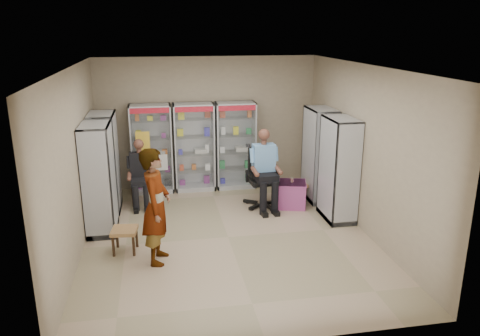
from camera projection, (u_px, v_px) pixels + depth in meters
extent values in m
plane|color=tan|center=(228.00, 237.00, 8.40)|extent=(6.00, 6.00, 0.00)
cube|color=tan|center=(208.00, 123.00, 10.79)|extent=(5.00, 0.02, 3.00)
cube|color=tan|center=(269.00, 228.00, 5.14)|extent=(5.00, 0.02, 3.00)
cube|color=tan|center=(74.00, 164.00, 7.54)|extent=(0.02, 6.00, 3.00)
cube|color=tan|center=(365.00, 150.00, 8.39)|extent=(0.02, 6.00, 3.00)
cube|color=silver|center=(227.00, 67.00, 7.53)|extent=(5.00, 6.00, 0.02)
cube|color=silver|center=(152.00, 149.00, 10.46)|extent=(0.90, 0.50, 2.00)
cube|color=#B3B6BB|center=(194.00, 147.00, 10.62)|extent=(0.90, 0.50, 2.00)
cube|color=#AFB2B7|center=(235.00, 145.00, 10.78)|extent=(0.90, 0.50, 2.00)
cube|color=#9FA1A6|center=(319.00, 155.00, 9.99)|extent=(0.90, 0.50, 2.00)
cube|color=#A9ACB0|center=(339.00, 170.00, 8.96)|extent=(0.90, 0.50, 2.00)
cube|color=#B7BABF|center=(105.00, 162.00, 9.43)|extent=(0.90, 0.50, 2.00)
cube|color=#A0A2A7|center=(99.00, 179.00, 8.39)|extent=(0.90, 0.50, 2.00)
cube|color=black|center=(141.00, 182.00, 9.88)|extent=(0.42, 0.42, 0.94)
cube|color=black|center=(263.00, 178.00, 9.71)|extent=(0.72, 0.72, 1.23)
cube|color=#B6499A|center=(292.00, 194.00, 9.76)|extent=(0.67, 0.66, 0.53)
cylinder|color=#522107|center=(292.00, 180.00, 9.68)|extent=(0.07, 0.07, 0.09)
cube|color=#B27E4B|center=(300.00, 191.00, 10.19)|extent=(0.42, 0.42, 0.37)
cube|color=#B4864C|center=(125.00, 240.00, 7.80)|extent=(0.46, 0.46, 0.41)
imported|color=gray|center=(156.00, 206.00, 7.29)|extent=(0.56, 0.75, 1.87)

